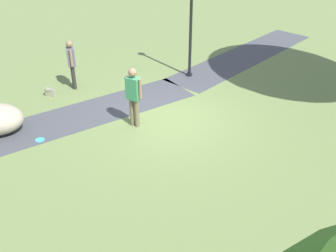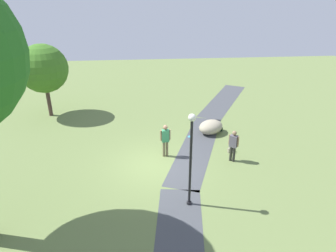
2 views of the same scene
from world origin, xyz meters
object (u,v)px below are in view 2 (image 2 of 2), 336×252
at_px(young_tree_near_path, 43,69).
at_px(lamp_post, 191,152).
at_px(lawn_boulder, 211,127).
at_px(frisbee_on_grass, 190,137).
at_px(woman_with_handbag, 233,144).
at_px(man_near_boulder, 165,138).
at_px(handbag_on_grass, 231,150).
at_px(backpack_by_boulder, 220,128).

height_order(young_tree_near_path, lamp_post, young_tree_near_path).
height_order(lawn_boulder, frisbee_on_grass, lawn_boulder).
distance_m(young_tree_near_path, lawn_boulder, 11.13).
relative_size(woman_with_handbag, man_near_boulder, 0.95).
distance_m(handbag_on_grass, backpack_by_boulder, 2.60).
distance_m(woman_with_handbag, backpack_by_boulder, 3.58).
relative_size(woman_with_handbag, frisbee_on_grass, 6.71).
relative_size(young_tree_near_path, handbag_on_grass, 13.60).
bearing_deg(frisbee_on_grass, lawn_boulder, -73.94).
bearing_deg(backpack_by_boulder, woman_with_handbag, 175.40).
relative_size(lawn_boulder, frisbee_on_grass, 7.88).
relative_size(woman_with_handbag, handbag_on_grass, 4.72).
xyz_separation_m(young_tree_near_path, lamp_post, (-10.01, -7.85, -0.82)).
distance_m(lamp_post, backpack_by_boulder, 7.51).
bearing_deg(man_near_boulder, lawn_boulder, -49.85).
bearing_deg(woman_with_handbag, handbag_on_grass, -11.61).
xyz_separation_m(lamp_post, backpack_by_boulder, (6.57, -2.91, -2.18)).
relative_size(lamp_post, handbag_on_grass, 11.13).
bearing_deg(lamp_post, frisbee_on_grass, -9.31).
height_order(lamp_post, frisbee_on_grass, lamp_post).
relative_size(lawn_boulder, handbag_on_grass, 5.54).
bearing_deg(backpack_by_boulder, man_near_boulder, 127.42).
height_order(young_tree_near_path, woman_with_handbag, young_tree_near_path).
height_order(handbag_on_grass, frisbee_on_grass, handbag_on_grass).
height_order(young_tree_near_path, lawn_boulder, young_tree_near_path).
bearing_deg(woman_with_handbag, backpack_by_boulder, -4.60).
xyz_separation_m(handbag_on_grass, frisbee_on_grass, (1.96, 1.84, -0.13)).
bearing_deg(woman_with_handbag, young_tree_near_path, 56.53).
relative_size(backpack_by_boulder, frisbee_on_grass, 1.63).
distance_m(young_tree_near_path, handbag_on_grass, 12.63).
distance_m(man_near_boulder, backpack_by_boulder, 4.52).
xyz_separation_m(young_tree_near_path, lawn_boulder, (-3.71, -10.12, -2.79)).
bearing_deg(man_near_boulder, handbag_on_grass, -88.33).
height_order(man_near_boulder, handbag_on_grass, man_near_boulder).
bearing_deg(lamp_post, young_tree_near_path, 38.11).
distance_m(lamp_post, handbag_on_grass, 5.35).
relative_size(lawn_boulder, woman_with_handbag, 1.17).
relative_size(young_tree_near_path, man_near_boulder, 2.74).
xyz_separation_m(young_tree_near_path, frisbee_on_grass, (-4.08, -8.82, -3.18)).
distance_m(backpack_by_boulder, frisbee_on_grass, 2.05).
xyz_separation_m(lamp_post, frisbee_on_grass, (5.93, -0.97, -2.36)).
distance_m(lawn_boulder, frisbee_on_grass, 1.40).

